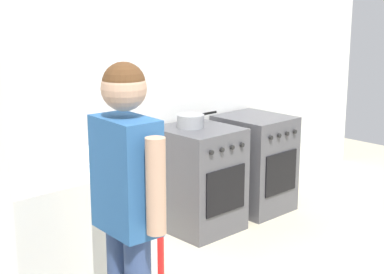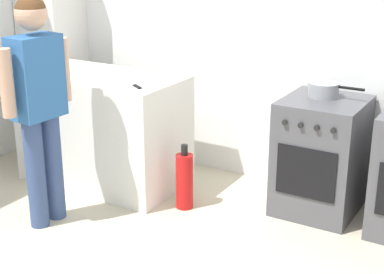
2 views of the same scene
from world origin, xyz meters
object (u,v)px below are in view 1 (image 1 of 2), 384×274
oven_left (199,179)px  person (127,198)px  fire_extinguisher (154,251)px  pot (191,121)px  knife_chef (100,166)px  oven_right (254,163)px

oven_left → person: 2.04m
fire_extinguisher → oven_left: bearing=28.8°
pot → knife_chef: pot is taller
fire_extinguisher → pot: bearing=32.8°
oven_right → fire_extinguisher: size_ratio=1.70×
pot → knife_chef: size_ratio=1.42×
oven_left → person: person is taller
pot → knife_chef: (-1.26, -0.57, 0.00)m
knife_chef → fire_extinguisher: (0.43, 0.03, -0.69)m
oven_right → person: 2.61m
knife_chef → pot: bearing=24.2°
person → fire_extinguisher: bearing=43.6°
oven_left → oven_right: (0.69, -0.00, -0.00)m
oven_right → person: size_ratio=0.53×
oven_left → fire_extinguisher: 1.01m
pot → person: (-1.56, -1.23, 0.04)m
person → fire_extinguisher: 1.23m
oven_left → pot: 0.48m
oven_right → pot: 0.87m
oven_right → oven_left: bearing=180.0°
person → fire_extinguisher: size_ratio=3.18×
oven_left → knife_chef: size_ratio=3.04×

